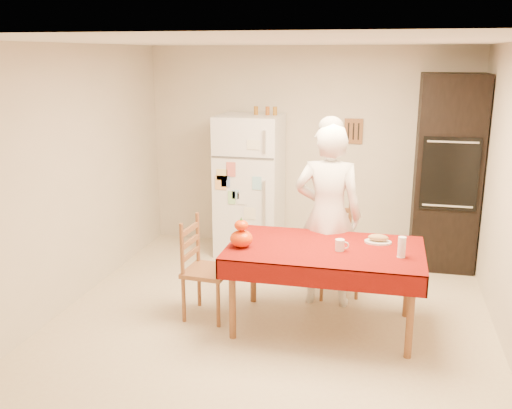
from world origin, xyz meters
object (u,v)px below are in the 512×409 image
(coffee_mug, at_px, (340,245))
(chair_far, at_px, (335,245))
(seated_woman, at_px, (328,216))
(dining_table, at_px, (325,255))
(wine_glass, at_px, (402,247))
(bread_plate, at_px, (378,242))
(refrigerator, at_px, (250,185))
(oven_cabinet, at_px, (447,173))
(chair_left, at_px, (201,265))
(pumpkin_lower, at_px, (241,239))

(coffee_mug, bearing_deg, chair_far, 97.57)
(seated_woman, height_order, coffee_mug, seated_woman)
(dining_table, height_order, chair_far, chair_far)
(chair_far, height_order, coffee_mug, chair_far)
(chair_far, distance_m, seated_woman, 0.49)
(wine_glass, bearing_deg, seated_woman, 136.64)
(coffee_mug, relative_size, bread_plate, 0.42)
(refrigerator, bearing_deg, oven_cabinet, 1.18)
(refrigerator, relative_size, dining_table, 1.00)
(oven_cabinet, bearing_deg, chair_far, -137.39)
(chair_left, bearing_deg, wine_glass, -88.32)
(pumpkin_lower, height_order, bread_plate, pumpkin_lower)
(dining_table, bearing_deg, chair_left, -178.95)
(coffee_mug, bearing_deg, bread_plate, 41.82)
(oven_cabinet, bearing_deg, refrigerator, -178.82)
(chair_far, relative_size, pumpkin_lower, 4.72)
(chair_far, relative_size, wine_glass, 5.40)
(dining_table, distance_m, wine_glass, 0.67)
(dining_table, xyz_separation_m, chair_left, (-1.14, -0.02, -0.18))
(chair_far, xyz_separation_m, coffee_mug, (0.12, -0.89, 0.30))
(chair_left, height_order, bread_plate, chair_left)
(coffee_mug, distance_m, wine_glass, 0.52)
(oven_cabinet, distance_m, chair_far, 1.66)
(dining_table, relative_size, chair_far, 1.79)
(chair_left, bearing_deg, pumpkin_lower, -103.22)
(oven_cabinet, xyz_separation_m, bread_plate, (-0.70, -1.66, -0.33))
(coffee_mug, bearing_deg, wine_glass, -5.12)
(pumpkin_lower, distance_m, wine_glass, 1.36)
(coffee_mug, bearing_deg, oven_cabinet, 62.24)
(chair_left, height_order, pumpkin_lower, chair_left)
(chair_far, height_order, seated_woman, seated_woman)
(oven_cabinet, height_order, dining_table, oven_cabinet)
(dining_table, height_order, seated_woman, seated_woman)
(chair_left, bearing_deg, refrigerator, 4.03)
(chair_left, bearing_deg, bread_plate, -76.85)
(chair_left, xyz_separation_m, coffee_mug, (1.27, -0.04, 0.30))
(oven_cabinet, height_order, bread_plate, oven_cabinet)
(chair_left, distance_m, coffee_mug, 1.31)
(oven_cabinet, relative_size, coffee_mug, 22.00)
(dining_table, relative_size, coffee_mug, 17.00)
(seated_woman, distance_m, coffee_mug, 0.63)
(oven_cabinet, height_order, pumpkin_lower, oven_cabinet)
(refrigerator, height_order, dining_table, refrigerator)
(coffee_mug, height_order, bread_plate, coffee_mug)
(chair_left, height_order, wine_glass, chair_left)
(refrigerator, bearing_deg, chair_left, -90.43)
(oven_cabinet, distance_m, dining_table, 2.24)
(refrigerator, distance_m, chair_left, 1.88)
(oven_cabinet, height_order, chair_left, oven_cabinet)
(wine_glass, bearing_deg, coffee_mug, 174.88)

